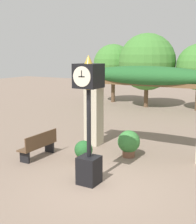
# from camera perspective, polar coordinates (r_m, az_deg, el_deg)

# --- Properties ---
(ground_plane) EXTENTS (60.00, 60.00, 0.00)m
(ground_plane) POSITION_cam_1_polar(r_m,az_deg,el_deg) (8.77, 0.26, -13.39)
(ground_plane) COLOR #7F6B5B
(pedestal_clock) EXTENTS (0.63, 0.68, 3.54)m
(pedestal_clock) POSITION_cam_1_polar(r_m,az_deg,el_deg) (8.40, -1.69, -1.54)
(pedestal_clock) COLOR black
(pedestal_clock) RESTS_ON ground
(pergola) EXTENTS (5.49, 1.17, 3.14)m
(pergola) POSITION_cam_1_polar(r_m,az_deg,el_deg) (11.12, 8.85, 4.25)
(pergola) COLOR #BCB299
(pergola) RESTS_ON ground
(potted_plant_near_left) EXTENTS (0.60, 0.60, 0.77)m
(potted_plant_near_left) POSITION_cam_1_polar(r_m,az_deg,el_deg) (10.32, -2.66, -7.23)
(potted_plant_near_left) COLOR #9E563D
(potted_plant_near_left) RESTS_ON ground
(potted_plant_near_right) EXTENTS (0.78, 0.78, 0.94)m
(potted_plant_near_right) POSITION_cam_1_polar(r_m,az_deg,el_deg) (10.97, 5.65, -5.58)
(potted_plant_near_right) COLOR brown
(potted_plant_near_right) RESTS_ON ground
(park_bench) EXTENTS (0.42, 1.62, 0.89)m
(park_bench) POSITION_cam_1_polar(r_m,az_deg,el_deg) (11.04, -10.75, -6.01)
(park_bench) COLOR brown
(park_bench) RESTS_ON ground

